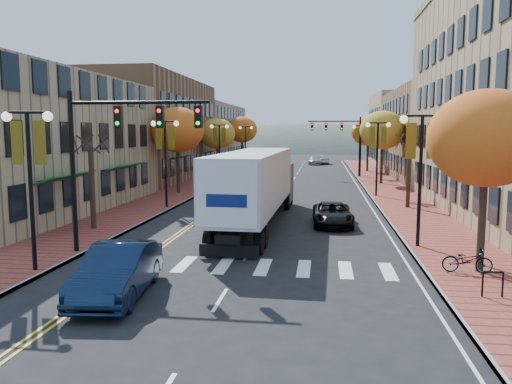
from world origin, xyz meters
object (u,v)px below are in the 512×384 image
(semi_truck, at_px, (258,182))
(bicycle, at_px, (467,260))
(black_suv, at_px, (333,214))
(navy_sedan, at_px, (118,271))

(semi_truck, distance_m, bicycle, 12.92)
(black_suv, distance_m, bicycle, 10.65)
(semi_truck, xyz_separation_m, black_suv, (4.23, 0.42, -1.81))
(semi_truck, relative_size, bicycle, 9.62)
(semi_truck, height_order, black_suv, semi_truck)
(semi_truck, xyz_separation_m, navy_sedan, (-2.87, -12.95, -1.63))
(semi_truck, height_order, navy_sedan, semi_truck)
(black_suv, xyz_separation_m, bicycle, (4.71, -9.55, -0.04))
(black_suv, bearing_deg, bicycle, -65.87)
(navy_sedan, distance_m, bicycle, 12.42)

